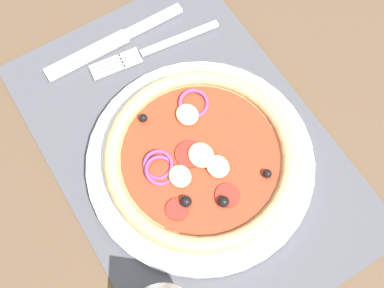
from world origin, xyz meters
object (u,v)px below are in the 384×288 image
(plate, at_px, (197,163))
(knife, at_px, (114,42))
(pizza, at_px, (197,158))
(fork, at_px, (148,51))

(plate, distance_m, knife, 0.20)
(pizza, distance_m, knife, 0.20)
(plate, distance_m, pizza, 0.02)
(fork, bearing_deg, knife, -42.57)
(plate, bearing_deg, fork, -10.02)
(pizza, bearing_deg, plate, -119.12)
(fork, height_order, knife, knife)
(pizza, bearing_deg, knife, 0.49)
(pizza, distance_m, fork, 0.17)
(plate, xyz_separation_m, knife, (0.20, 0.00, -0.00))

